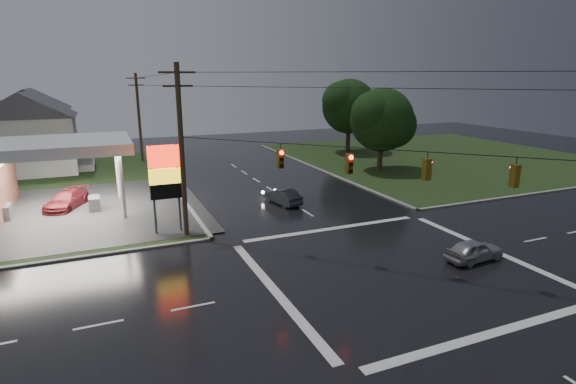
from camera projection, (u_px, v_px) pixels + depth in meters
name	position (u px, v px, depth m)	size (l,w,h in m)	color
ground	(393.00, 267.00, 24.64)	(120.00, 120.00, 0.00)	black
grass_ne	(440.00, 157.00, 57.62)	(36.00, 36.00, 0.08)	#1B3116
pylon_sign	(165.00, 174.00, 29.01)	(2.00, 0.35, 6.00)	#59595E
utility_pole_nw	(182.00, 150.00, 28.07)	(2.20, 0.32, 11.00)	#382619
utility_pole_n	(139.00, 116.00, 53.52)	(2.20, 0.32, 10.50)	#382619
traffic_signals	(401.00, 151.00, 23.00)	(26.87, 26.87, 1.47)	black
house_near	(29.00, 132.00, 47.68)	(11.05, 8.48, 8.60)	silver
house_far	(32.00, 122.00, 57.99)	(11.05, 8.48, 8.60)	silver
tree_ne_near	(383.00, 120.00, 48.18)	(7.99, 6.80, 8.98)	black
tree_ne_far	(350.00, 106.00, 59.85)	(8.46, 7.20, 9.80)	black
car_north	(283.00, 196.00, 36.69)	(1.36, 3.91, 1.29)	#22252A
car_crossing	(474.00, 250.00, 25.45)	(1.45, 3.59, 1.22)	gray
car_pump	(67.00, 200.00, 35.41)	(1.95, 4.79, 1.39)	maroon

